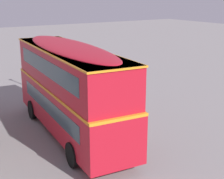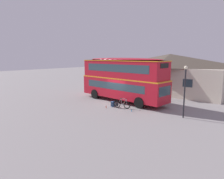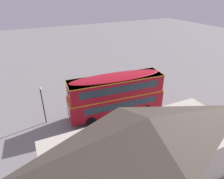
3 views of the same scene
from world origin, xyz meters
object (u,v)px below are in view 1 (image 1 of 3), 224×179
water_bottle_red_squeeze (119,117)px  water_bottle_blue_sports (90,106)px  street_lamp (46,59)px  double_decker_bus (70,86)px  touring_bicycle (96,110)px  backpack_on_ground (106,115)px

water_bottle_red_squeeze → water_bottle_blue_sports: water_bottle_blue_sports is taller
water_bottle_red_squeeze → street_lamp: size_ratio=0.05×
double_decker_bus → street_lamp: (7.50, -1.80, -0.01)m
double_decker_bus → water_bottle_red_squeeze: (0.59, -3.41, -2.55)m
street_lamp → water_bottle_blue_sports: bearing=-165.2°
touring_bicycle → street_lamp: size_ratio=0.39×
touring_bicycle → water_bottle_red_squeeze: bearing=-143.2°
backpack_on_ground → street_lamp: 7.18m
backpack_on_ground → double_decker_bus: bearing=106.2°
double_decker_bus → street_lamp: 7.71m
double_decker_bus → water_bottle_red_squeeze: 4.30m
double_decker_bus → water_bottle_blue_sports: (3.21, -2.93, -2.54)m
backpack_on_ground → water_bottle_red_squeeze: backpack_on_ground is taller
touring_bicycle → double_decker_bus: bearing=125.0°
water_bottle_blue_sports → street_lamp: bearing=14.8°
touring_bicycle → water_bottle_blue_sports: bearing=-15.5°
touring_bicycle → water_bottle_blue_sports: (1.44, -0.40, -0.27)m
touring_bicycle → water_bottle_blue_sports: size_ratio=7.49×
touring_bicycle → backpack_on_ground: size_ratio=2.86×
street_lamp → backpack_on_ground: bearing=-173.2°
backpack_on_ground → water_bottle_blue_sports: (2.46, -0.33, -0.20)m
water_bottle_blue_sports → street_lamp: (4.29, 1.13, 2.53)m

